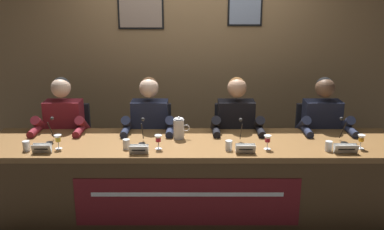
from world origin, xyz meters
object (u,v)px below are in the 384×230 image
at_px(nameplate_far_right, 345,149).
at_px(water_cup_far_right, 327,146).
at_px(chair_center_right, 233,150).
at_px(juice_glass_far_right, 360,139).
at_px(nameplate_far_left, 41,149).
at_px(microphone_far_left, 49,135).
at_px(water_pitcher_central, 178,128).
at_px(nameplate_center_left, 138,150).
at_px(juice_glass_center_left, 157,139).
at_px(conference_table, 192,170).
at_px(chair_center_left, 151,150).
at_px(panelist_center_left, 148,130).
at_px(microphone_center_right, 240,136).
at_px(water_cup_center_left, 125,145).
at_px(chair_far_right, 314,149).
at_px(microphone_far_right, 342,135).
at_px(nameplate_center_right, 244,149).
at_px(microphone_center_left, 141,136).
at_px(panelist_center_right, 235,130).
at_px(juice_glass_center_right, 267,140).
at_px(panelist_far_right, 322,130).
at_px(water_cup_far_left, 25,146).
at_px(juice_glass_far_left, 57,139).
at_px(water_cup_center_right, 228,146).
at_px(panelist_far_left, 61,130).

relative_size(nameplate_far_right, water_cup_far_right, 2.34).
bearing_deg(chair_center_right, juice_glass_far_right, -36.86).
relative_size(nameplate_far_left, juice_glass_far_right, 1.29).
distance_m(microphone_far_left, water_pitcher_central, 1.15).
distance_m(nameplate_center_left, juice_glass_center_left, 0.20).
height_order(conference_table, water_cup_far_right, water_cup_far_right).
bearing_deg(chair_center_left, water_pitcher_central, -58.36).
relative_size(panelist_center_left, microphone_center_right, 5.76).
xyz_separation_m(water_cup_center_left, chair_far_right, (1.86, 0.76, -0.33)).
distance_m(chair_far_right, water_cup_far_right, 0.89).
distance_m(nameplate_far_right, water_cup_far_right, 0.14).
xyz_separation_m(chair_far_right, microphone_far_right, (0.05, -0.61, 0.37)).
bearing_deg(nameplate_center_left, nameplate_center_right, 1.19).
distance_m(microphone_center_left, panelist_center_right, 0.98).
relative_size(juice_glass_center_right, panelist_far_right, 0.10).
relative_size(juice_glass_center_left, juice_glass_center_right, 1.00).
bearing_deg(water_pitcher_central, juice_glass_center_left, -121.46).
bearing_deg(nameplate_far_left, microphone_far_left, 91.25).
bearing_deg(microphone_center_right, water_cup_far_left, -175.07).
xyz_separation_m(juice_glass_center_left, nameplate_far_right, (1.57, -0.10, -0.05)).
xyz_separation_m(chair_center_right, panelist_far_right, (0.86, -0.20, 0.28)).
distance_m(conference_table, nameplate_far_left, 1.30).
bearing_deg(chair_center_left, microphone_center_left, -91.82).
bearing_deg(microphone_center_left, chair_center_right, 35.79).
height_order(water_cup_far_left, microphone_far_left, microphone_far_left).
distance_m(juice_glass_center_left, water_pitcher_central, 0.32).
distance_m(juice_glass_far_left, chair_far_right, 2.59).
bearing_deg(microphone_far_left, water_cup_center_right, -6.82).
bearing_deg(panelist_far_right, panelist_far_left, 180.00).
height_order(chair_center_left, water_cup_center_right, chair_center_left).
bearing_deg(chair_center_left, panelist_far_left, -166.88).
relative_size(microphone_center_left, panelist_far_right, 0.17).
bearing_deg(panelist_center_left, microphone_center_right, -27.64).
distance_m(microphone_center_right, chair_far_right, 1.14).
xyz_separation_m(panelist_center_right, panelist_far_right, (0.86, 0.00, 0.00)).
bearing_deg(nameplate_center_right, water_cup_center_right, 150.20).
relative_size(nameplate_center_left, microphone_far_right, 0.73).
xyz_separation_m(nameplate_center_left, water_cup_far_right, (1.60, 0.08, -0.00)).
bearing_deg(microphone_center_right, chair_center_right, 89.59).
bearing_deg(microphone_far_left, panelist_center_right, 13.40).
xyz_separation_m(water_cup_far_left, juice_glass_center_right, (2.05, 0.03, 0.05)).
distance_m(juice_glass_far_left, panelist_far_right, 2.51).
height_order(juice_glass_center_left, juice_glass_center_right, same).
relative_size(microphone_center_left, nameplate_far_right, 1.09).
distance_m(water_cup_center_left, water_cup_center_right, 0.88).
xyz_separation_m(conference_table, nameplate_center_left, (-0.45, -0.19, 0.27)).
bearing_deg(water_cup_far_right, microphone_far_left, 175.17).
xyz_separation_m(panelist_center_left, juice_glass_center_left, (0.13, -0.57, 0.10)).
xyz_separation_m(panelist_far_left, panelist_far_right, (2.58, 0.00, 0.00)).
height_order(chair_center_left, nameplate_center_right, chair_center_left).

